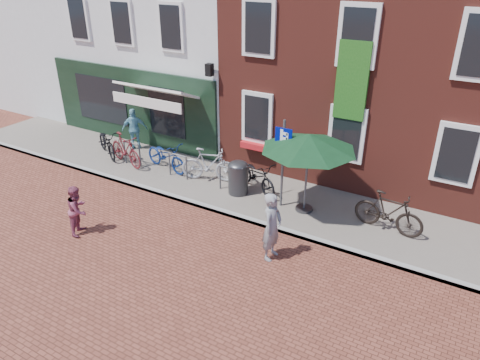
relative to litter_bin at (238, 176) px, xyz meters
The scene contains 17 objects.
ground 1.63m from the litter_bin, 122.11° to the right, with size 80.00×80.00×0.00m, color brown.
sidewalk 0.72m from the litter_bin, 49.27° to the left, with size 24.00×3.00×0.10m, color slate.
building_stucco 9.00m from the litter_bin, 135.16° to the left, with size 8.00×8.00×9.00m, color silver.
building_brick_mid 7.29m from the litter_bin, 78.06° to the left, with size 6.00×8.00×10.00m, color maroon.
filler_left 14.97m from the litter_bin, 156.59° to the left, with size 7.00×8.00×9.00m, color silver.
litter_bin is the anchor object (origin of this frame).
parking_sign 1.87m from the litter_bin, ahead, with size 0.50×0.07×2.66m.
parasol 2.72m from the litter_bin, ahead, with size 2.65×2.65×2.45m.
woman 3.29m from the litter_bin, 45.19° to the right, with size 0.64×0.42×1.77m, color gray.
boy 4.72m from the litter_bin, 123.85° to the right, with size 0.67×0.53×1.39m, color #903F55.
cafe_person 5.33m from the litter_bin, 167.72° to the left, with size 0.93×0.39×1.58m, color #6BB1C3.
bicycle_0 5.67m from the litter_bin, behind, with size 0.67×1.92×1.01m, color black.
bicycle_1 4.51m from the litter_bin, behind, with size 0.53×1.86×1.12m, color #5B181C.
bicycle_2 3.02m from the litter_bin, behind, with size 0.67×1.92×1.01m, color navy.
bicycle_3 1.29m from the litter_bin, 167.40° to the left, with size 0.53×1.86×1.12m, color #9C9C9F.
bicycle_4 0.62m from the litter_bin, 49.75° to the left, with size 0.67×1.92×1.01m, color black.
bicycle_5 4.52m from the litter_bin, ahead, with size 0.53×1.86×1.12m, color black.
Camera 1 is at (7.00, -9.30, 6.69)m, focal length 33.31 mm.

